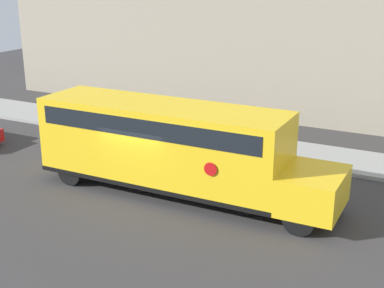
{
  "coord_description": "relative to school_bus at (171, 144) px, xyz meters",
  "views": [
    {
      "loc": [
        9.63,
        -15.02,
        7.75
      ],
      "look_at": [
        1.44,
        1.05,
        1.77
      ],
      "focal_mm": 50.0,
      "sensor_mm": 36.0,
      "label": 1
    }
  ],
  "objects": [
    {
      "name": "school_bus",
      "position": [
        0.0,
        0.0,
        0.0
      ],
      "size": [
        10.95,
        2.57,
        3.22
      ],
      "color": "yellow",
      "rests_on": "ground"
    },
    {
      "name": "sidewalk_strip",
      "position": [
        -0.88,
        5.95,
        -1.77
      ],
      "size": [
        44.0,
        3.0,
        0.15
      ],
      "color": "#9E9E99",
      "rests_on": "ground"
    },
    {
      "name": "ground_plane",
      "position": [
        -0.88,
        -0.55,
        -1.84
      ],
      "size": [
        60.0,
        60.0,
        0.0
      ],
      "primitive_type": "plane",
      "color": "#3A3838"
    },
    {
      "name": "building_backdrop",
      "position": [
        -0.88,
        12.45,
        3.01
      ],
      "size": [
        32.0,
        4.0,
        9.71
      ],
      "color": "#9E937F",
      "rests_on": "ground"
    }
  ]
}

